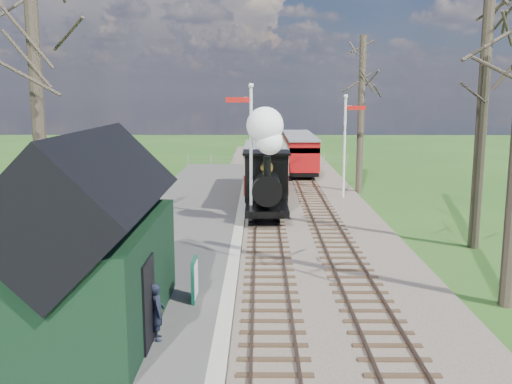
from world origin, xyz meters
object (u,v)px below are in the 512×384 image
(coach, at_px, (265,167))
(sign_board, at_px, (195,280))
(locomotive, at_px, (266,171))
(bench, at_px, (138,315))
(person, at_px, (157,312))
(semaphore_near, at_px, (249,143))
(red_carriage_b, at_px, (297,148))
(station_shed, at_px, (91,245))
(semaphore_far, at_px, (346,138))
(red_carriage_a, at_px, (302,155))

(coach, distance_m, sign_board, 17.01)
(locomotive, height_order, bench, locomotive)
(sign_board, relative_size, person, 0.89)
(semaphore_near, height_order, locomotive, semaphore_near)
(red_carriage_b, height_order, bench, red_carriage_b)
(station_shed, relative_size, semaphore_near, 1.01)
(coach, bearing_deg, sign_board, -97.07)
(red_carriage_b, distance_m, person, 32.77)
(coach, height_order, person, coach)
(semaphore_far, height_order, person, semaphore_far)
(station_shed, bearing_deg, semaphore_far, 64.28)
(semaphore_near, height_order, sign_board, semaphore_near)
(station_shed, distance_m, red_carriage_a, 27.08)
(red_carriage_a, bearing_deg, semaphore_near, -103.37)
(semaphore_far, bearing_deg, locomotive, -129.25)
(red_carriage_b, height_order, sign_board, red_carriage_b)
(semaphore_near, distance_m, red_carriage_a, 14.72)
(station_shed, distance_m, sign_board, 3.24)
(station_shed, distance_m, person, 2.25)
(sign_board, bearing_deg, bench, -120.18)
(semaphore_far, bearing_deg, semaphore_near, -130.60)
(sign_board, bearing_deg, station_shed, -140.04)
(locomotive, distance_m, red_carriage_a, 13.82)
(red_carriage_b, bearing_deg, station_shed, -102.28)
(red_carriage_a, bearing_deg, semaphore_far, -77.76)
(red_carriage_b, relative_size, person, 3.93)
(coach, relative_size, sign_board, 6.84)
(semaphore_far, height_order, red_carriage_a, semaphore_far)
(semaphore_far, distance_m, person, 20.09)
(semaphore_far, distance_m, locomotive, 7.01)
(sign_board, height_order, person, person)
(semaphore_near, relative_size, red_carriage_a, 1.19)
(station_shed, xyz_separation_m, coach, (4.30, 18.71, -0.59))
(bench, relative_size, person, 1.08)
(station_shed, height_order, person, station_shed)
(semaphore_far, xyz_separation_m, sign_board, (-6.47, -16.15, -2.56))
(semaphore_near, xyz_separation_m, coach, (0.77, 6.70, -1.95))
(red_carriage_b, xyz_separation_m, bench, (-5.83, -31.79, -0.96))
(station_shed, bearing_deg, coach, 77.06)
(station_shed, distance_m, coach, 19.20)
(coach, bearing_deg, person, -97.83)
(semaphore_near, xyz_separation_m, red_carriage_a, (3.37, 14.18, -2.10))
(locomotive, height_order, red_carriage_b, locomotive)
(coach, relative_size, person, 6.06)
(locomotive, xyz_separation_m, person, (-2.65, -13.29, -1.43))
(semaphore_near, distance_m, bench, 12.73)
(semaphore_far, distance_m, sign_board, 17.59)
(station_shed, height_order, red_carriage_b, station_shed)
(red_carriage_a, distance_m, bench, 26.95)
(station_shed, relative_size, semaphore_far, 1.10)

